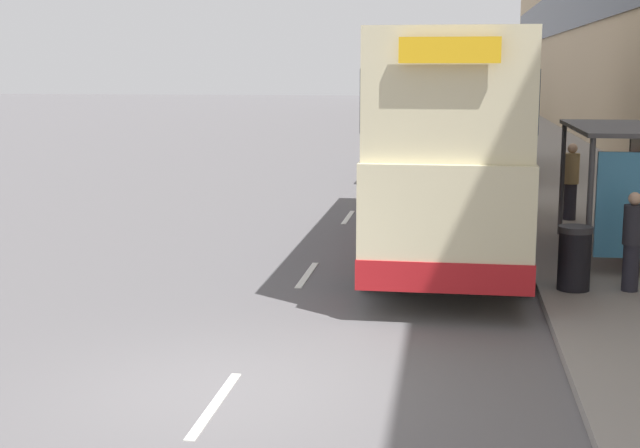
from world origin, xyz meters
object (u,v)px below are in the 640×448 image
(car_0, at_px, (463,108))
(litter_bin, at_px, (574,258))
(double_decker_bus_ahead, at_px, (453,108))
(car_1, at_px, (456,100))
(double_decker_bus_near, at_px, (449,138))
(pedestrian_at_shelter, at_px, (571,181))
(pedestrian_1, at_px, (632,241))
(car_2, at_px, (461,122))
(bus_shelter, at_px, (626,167))

(car_0, distance_m, litter_bin, 49.38)
(car_0, bearing_deg, double_decker_bus_ahead, -91.14)
(double_decker_bus_ahead, height_order, car_1, double_decker_bus_ahead)
(double_decker_bus_near, relative_size, pedestrian_at_shelter, 6.35)
(pedestrian_1, relative_size, litter_bin, 1.54)
(double_decker_bus_near, height_order, car_2, double_decker_bus_near)
(bus_shelter, relative_size, pedestrian_1, 2.60)
(car_0, height_order, pedestrian_1, pedestrian_1)
(bus_shelter, height_order, pedestrian_at_shelter, bus_shelter)
(double_decker_bus_ahead, xyz_separation_m, car_0, (0.64, 31.85, -1.42))
(double_decker_bus_ahead, xyz_separation_m, pedestrian_1, (2.92, -17.45, -1.32))
(car_0, distance_m, car_1, 15.19)
(bus_shelter, xyz_separation_m, pedestrian_1, (-0.33, -2.62, -0.91))
(double_decker_bus_near, xyz_separation_m, litter_bin, (2.08, -3.79, -1.62))
(car_1, xyz_separation_m, pedestrian_at_shelter, (2.64, -57.57, 0.18))
(double_decker_bus_near, bearing_deg, car_2, 89.05)
(double_decker_bus_near, distance_m, pedestrian_at_shelter, 4.45)
(double_decker_bus_ahead, bearing_deg, double_decker_bus_near, -90.24)
(bus_shelter, xyz_separation_m, pedestrian_at_shelter, (-0.43, 4.29, -0.81))
(double_decker_bus_ahead, bearing_deg, bus_shelter, -77.67)
(bus_shelter, bearing_deg, car_2, 95.20)
(car_2, bearing_deg, pedestrian_1, -85.76)
(car_2, bearing_deg, double_decker_bus_ahead, -91.56)
(double_decker_bus_ahead, xyz_separation_m, car_1, (0.16, 47.04, -1.40))
(car_1, xyz_separation_m, litter_bin, (1.85, -64.54, -0.22))
(car_1, height_order, car_2, car_1)
(pedestrian_at_shelter, distance_m, litter_bin, 7.03)
(pedestrian_1, bearing_deg, car_0, 92.65)
(pedestrian_at_shelter, bearing_deg, car_2, 95.10)
(double_decker_bus_near, height_order, car_1, double_decker_bus_near)
(double_decker_bus_near, height_order, pedestrian_at_shelter, double_decker_bus_near)
(double_decker_bus_ahead, bearing_deg, pedestrian_at_shelter, -75.08)
(litter_bin, bearing_deg, double_decker_bus_near, 118.68)
(car_2, distance_m, pedestrian_1, 33.56)
(litter_bin, bearing_deg, car_2, 92.70)
(pedestrian_at_shelter, bearing_deg, double_decker_bus_ahead, 104.92)
(car_0, height_order, car_2, car_0)
(car_2, height_order, litter_bin, car_2)
(double_decker_bus_ahead, distance_m, car_0, 31.89)
(car_0, xyz_separation_m, car_2, (-0.20, -15.83, -0.02))
(car_1, bearing_deg, car_0, -88.22)
(double_decker_bus_near, bearing_deg, bus_shelter, -18.70)
(pedestrian_1, distance_m, litter_bin, 0.95)
(car_2, relative_size, pedestrian_1, 2.58)
(car_2, bearing_deg, car_0, 89.28)
(bus_shelter, distance_m, litter_bin, 3.18)
(car_0, xyz_separation_m, car_1, (-0.47, 15.19, 0.02))
(double_decker_bus_ahead, distance_m, litter_bin, 17.69)
(car_0, bearing_deg, bus_shelter, -86.81)
(car_0, distance_m, pedestrian_1, 49.35)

